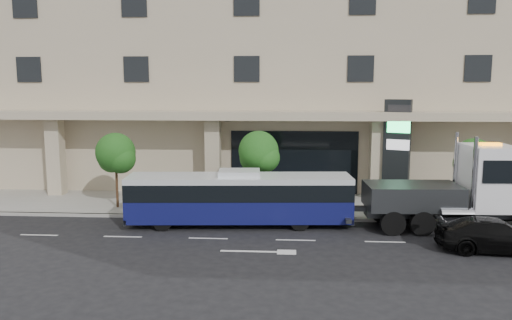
{
  "coord_description": "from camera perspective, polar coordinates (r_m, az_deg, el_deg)",
  "views": [
    {
      "loc": [
        -0.36,
        -23.39,
        6.84
      ],
      "look_at": [
        -2.03,
        2.0,
        3.15
      ],
      "focal_mm": 35.0,
      "sensor_mm": 36.0,
      "label": 1
    }
  ],
  "objects": [
    {
      "name": "city_bus",
      "position": [
        24.93,
        -1.92,
        -4.29
      ],
      "size": [
        11.23,
        3.12,
        2.81
      ],
      "rotation": [
        0.0,
        0.0,
        0.07
      ],
      "color": "black",
      "rests_on": "ground"
    },
    {
      "name": "curb",
      "position": [
        26.28,
        4.46,
        -6.69
      ],
      "size": [
        120.0,
        0.3,
        0.15
      ],
      "primitive_type": "cube",
      "color": "gray",
      "rests_on": "ground"
    },
    {
      "name": "signage_pylon",
      "position": [
        30.35,
        15.77,
        1.08
      ],
      "size": [
        1.58,
        1.12,
        6.03
      ],
      "rotation": [
        0.0,
        0.0,
        -0.43
      ],
      "color": "black",
      "rests_on": "sidewalk"
    },
    {
      "name": "tree_right",
      "position": [
        28.99,
        23.67,
        0.01
      ],
      "size": [
        2.1,
        2.0,
        4.04
      ],
      "color": "#422B19",
      "rests_on": "sidewalk"
    },
    {
      "name": "tow_truck",
      "position": [
        26.23,
        23.1,
        -3.25
      ],
      "size": [
        10.23,
        2.89,
        4.65
      ],
      "rotation": [
        0.0,
        0.0,
        0.04
      ],
      "color": "#2D3033",
      "rests_on": "ground"
    },
    {
      "name": "ground",
      "position": [
        24.38,
        4.51,
        -8.07
      ],
      "size": [
        120.0,
        120.0,
        0.0
      ],
      "primitive_type": "plane",
      "color": "black",
      "rests_on": "ground"
    },
    {
      "name": "tree_mid",
      "position": [
        27.27,
        0.34,
        0.7
      ],
      "size": [
        2.28,
        2.2,
        4.38
      ],
      "color": "#422B19",
      "rests_on": "sidewalk"
    },
    {
      "name": "black_sedan",
      "position": [
        23.45,
        25.7,
        -7.77
      ],
      "size": [
        4.96,
        2.34,
        1.4
      ],
      "primitive_type": "imported",
      "rotation": [
        0.0,
        0.0,
        1.49
      ],
      "color": "black",
      "rests_on": "ground"
    },
    {
      "name": "tree_left",
      "position": [
        28.89,
        -15.7,
        0.52
      ],
      "size": [
        2.27,
        2.2,
        4.22
      ],
      "color": "#422B19",
      "rests_on": "sidewalk"
    },
    {
      "name": "convention_center",
      "position": [
        38.94,
        4.4,
        12.84
      ],
      "size": [
        60.0,
        17.6,
        20.0
      ],
      "color": "tan",
      "rests_on": "ground"
    },
    {
      "name": "sidewalk",
      "position": [
        29.19,
        4.39,
        -5.17
      ],
      "size": [
        120.0,
        6.0,
        0.15
      ],
      "primitive_type": "cube",
      "color": "gray",
      "rests_on": "ground"
    }
  ]
}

